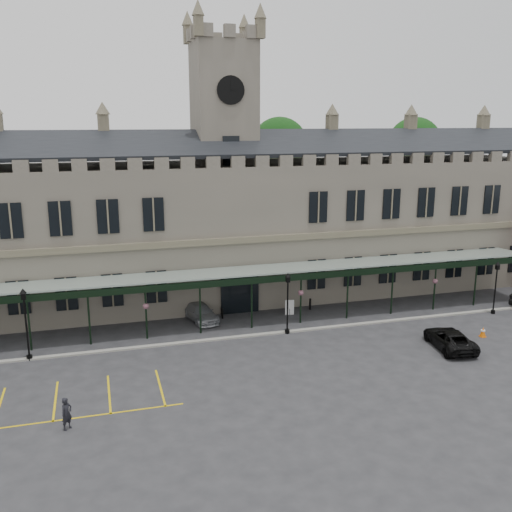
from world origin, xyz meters
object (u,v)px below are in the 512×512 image
object	(u,v)px
clock_tower	(224,150)
lamp_post_mid	(288,298)
person_a	(67,414)
sign_board	(290,308)
lamp_post_left	(26,318)
car_taxi	(200,312)
station_building	(225,226)
car_van	(450,339)
traffic_cone	(483,332)
lamp_post_right	(496,283)

from	to	relation	value
clock_tower	lamp_post_mid	size ratio (longest dim) A/B	5.24
person_a	sign_board	bearing A→B (deg)	-3.77
lamp_post_left	lamp_post_mid	distance (m)	18.23
clock_tower	car_taxi	bearing A→B (deg)	-120.20
station_building	lamp_post_mid	distance (m)	11.41
car_van	lamp_post_mid	bearing A→B (deg)	-21.93
lamp_post_left	traffic_cone	distance (m)	32.43
lamp_post_left	clock_tower	bearing A→B (deg)	33.34
sign_board	station_building	bearing A→B (deg)	125.91
clock_tower	lamp_post_left	bearing A→B (deg)	-146.66
car_taxi	station_building	bearing A→B (deg)	47.58
car_van	clock_tower	bearing A→B (deg)	-45.04
clock_tower	lamp_post_left	xyz separation A→B (m)	(-15.97, -10.51, -10.15)
person_a	lamp_post_right	bearing A→B (deg)	-26.97
lamp_post_mid	car_taxi	size ratio (longest dim) A/B	1.06
lamp_post_mid	sign_board	bearing A→B (deg)	68.37
sign_board	car_van	distance (m)	12.94
lamp_post_right	car_taxi	distance (m)	24.31
lamp_post_mid	sign_board	xyz separation A→B (m)	(1.55, 3.91, -2.19)
car_van	lamp_post_right	bearing A→B (deg)	-137.37
lamp_post_mid	car_taxi	bearing A→B (deg)	140.99
station_building	lamp_post_right	world-z (taller)	station_building
car_taxi	sign_board	bearing A→B (deg)	-17.68
station_building	lamp_post_mid	size ratio (longest dim) A/B	12.68
station_building	car_van	size ratio (longest dim) A/B	12.18
lamp_post_mid	person_a	distance (m)	18.40
lamp_post_left	car_taxi	size ratio (longest dim) A/B	1.12
lamp_post_left	sign_board	size ratio (longest dim) A/B	3.95
station_building	clock_tower	world-z (taller)	clock_tower
clock_tower	person_a	world-z (taller)	clock_tower
station_building	clock_tower	size ratio (longest dim) A/B	2.42
lamp_post_mid	traffic_cone	bearing A→B (deg)	-18.74
lamp_post_right	station_building	bearing A→B (deg)	151.42
car_taxi	car_van	distance (m)	18.98
sign_board	lamp_post_left	bearing A→B (deg)	-163.13
clock_tower	station_building	bearing A→B (deg)	-90.00
car_van	person_a	size ratio (longest dim) A/B	2.80
clock_tower	lamp_post_right	bearing A→B (deg)	-28.77
car_van	person_a	bearing A→B (deg)	16.97
clock_tower	lamp_post_mid	world-z (taller)	clock_tower
station_building	lamp_post_mid	xyz separation A→B (m)	(2.26, -10.57, -3.66)
lamp_post_right	car_van	bearing A→B (deg)	-145.54
traffic_cone	car_van	xyz separation A→B (m)	(-3.67, -1.17, 0.31)
lamp_post_right	car_van	world-z (taller)	lamp_post_right
station_building	traffic_cone	xyz separation A→B (m)	(15.99, -15.23, -6.10)
station_building	clock_tower	xyz separation A→B (m)	(0.00, 0.09, 6.64)
sign_board	car_taxi	distance (m)	7.34
lamp_post_right	car_van	xyz separation A→B (m)	(-7.87, -5.40, -1.96)
station_building	lamp_post_right	bearing A→B (deg)	-28.58
person_a	traffic_cone	bearing A→B (deg)	-32.66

